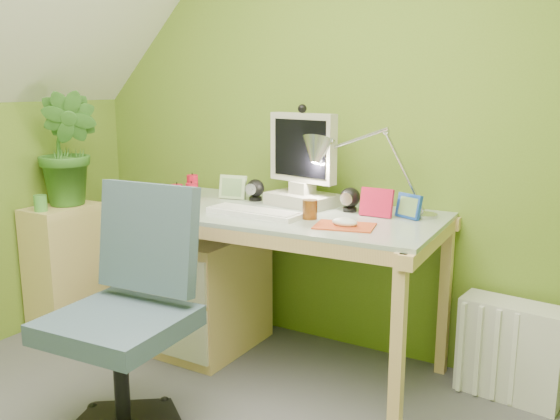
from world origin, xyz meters
The scene contains 19 objects.
wall_back centered at (0.00, 1.60, 1.20)m, with size 3.20×0.01×2.40m, color olive.
desk centered at (-0.09, 1.20, 0.40)m, with size 1.49×0.74×0.80m, color tan, non-canonical shape.
monitor centered at (-0.09, 1.38, 1.06)m, with size 0.38×0.22×0.52m, color beige, non-canonical shape.
speaker_left centered at (-0.36, 1.36, 0.85)m, with size 0.09×0.09×0.11m, color black, non-canonical shape.
speaker_right centered at (0.18, 1.36, 0.85)m, with size 0.10×0.10×0.12m, color black, non-canonical shape.
keyboard centered at (-0.17, 1.06, 0.81)m, with size 0.47×0.15×0.02m, color white.
mousepad centered at (0.29, 1.06, 0.80)m, with size 0.25×0.18×0.01m, color #C0431E.
mouse centered at (0.29, 1.06, 0.82)m, with size 0.11×0.07×0.04m, color silver.
amber_tumbler centered at (0.09, 1.12, 0.84)m, with size 0.07×0.07×0.09m, color brown.
candle_cluster centered at (-0.69, 1.21, 0.86)m, with size 0.17×0.15×0.12m, color red, non-canonical shape.
photo_frame_red centered at (0.33, 1.32, 0.86)m, with size 0.15×0.02×0.13m, color red.
photo_frame_blue centered at (0.47, 1.36, 0.85)m, with size 0.13×0.02×0.11m, color #163E9B.
photo_frame_green centered at (-0.49, 1.34, 0.86)m, with size 0.15×0.02×0.13m, color #A8C98A.
desk_lamp centered at (0.36, 1.38, 1.09)m, with size 0.55×0.24×0.59m, color #ACADB1, non-canonical shape.
side_ledge centered at (-1.45, 1.00, 0.36)m, with size 0.27×0.41×0.72m, color #D7BA71.
potted_plant centered at (-1.41, 1.05, 1.04)m, with size 0.36×0.29×0.65m, color #356F25.
green_cup centered at (-1.43, 0.85, 0.76)m, with size 0.07×0.07×0.09m, color #51A043.
task_chair centered at (-0.32, 0.32, 0.51)m, with size 0.56×0.56×1.02m, color #3C5162, non-canonical shape.
radiator centered at (0.93, 1.46, 0.22)m, with size 0.45×0.18×0.45m, color silver.
Camera 1 is at (1.30, -1.20, 1.39)m, focal length 38.00 mm.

